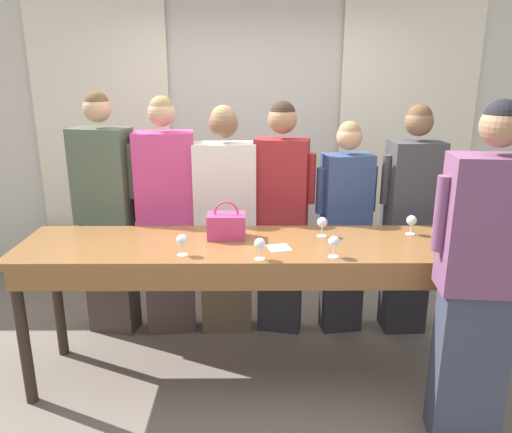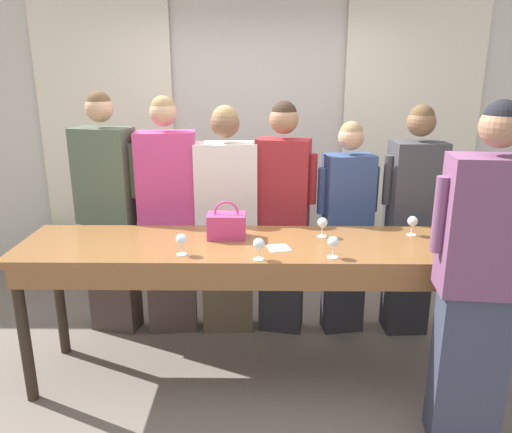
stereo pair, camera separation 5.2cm
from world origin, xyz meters
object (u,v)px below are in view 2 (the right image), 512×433
Objects in this scene: wine_glass_front_mid at (413,222)px; wine_glass_center_mid at (322,223)px; tasting_bar at (256,259)px; guest_olive_jacket at (109,214)px; wine_glass_front_right at (333,243)px; guest_navy_coat at (346,227)px; wine_glass_front_left at (259,245)px; wine_glass_center_left at (468,224)px; wine_bottle at (460,212)px; guest_pink_top at (169,217)px; wine_glass_center_right at (181,240)px; host_pouring at (480,281)px; potted_plant at (51,257)px; guest_cream_sweater at (227,221)px; guest_beige_cap at (412,221)px; guest_striped_shirt at (282,216)px; handbag at (227,225)px.

wine_glass_front_mid is 0.59m from wine_glass_center_mid.
guest_olive_jacket is at bearing 148.99° from tasting_bar.
guest_navy_coat reaches higher than wine_glass_front_right.
wine_glass_front_right reaches higher than tasting_bar.
wine_glass_front_left is 1.00× the size of wine_glass_center_left.
wine_bottle is 1.46m from wine_glass_front_left.
guest_pink_top reaches higher than wine_glass_front_mid.
wine_bottle is 2.64× the size of wine_glass_center_right.
host_pouring is 3.41× the size of potted_plant.
guest_cream_sweater is at bearing 76.71° from wine_glass_center_right.
guest_pink_top is at bearing 154.38° from wine_glass_center_mid.
wine_glass_center_left is 0.58m from guest_beige_cap.
wine_glass_center_mid is (-0.94, -0.16, -0.03)m from wine_bottle.
wine_glass_front_right is 1.00× the size of wine_glass_center_left.
guest_navy_coat reaches higher than wine_glass_front_left.
guest_striped_shirt is 0.49m from guest_navy_coat.
guest_olive_jacket reaches higher than wine_glass_center_mid.
wine_bottle is at bearing 12.80° from tasting_bar.
wine_glass_center_right is at bearing -158.62° from wine_glass_center_mid.
guest_beige_cap is at bearing 0.00° from guest_cream_sweater.
wine_glass_center_right is at bearing -74.77° from guest_pink_top.
wine_glass_front_mid is at bearing -30.55° from guest_striped_shirt.
host_pouring is at bearing -68.30° from guest_navy_coat.
potted_plant is (-2.02, 1.80, -0.79)m from wine_glass_front_left.
guest_cream_sweater reaches higher than wine_glass_front_mid.
wine_glass_center_right is 1.11m from guest_olive_jacket.
host_pouring reaches higher than wine_glass_front_mid.
tasting_bar is 23.03× the size of wine_glass_front_mid.
guest_pink_top is at bearing -33.26° from potted_plant.
wine_glass_center_left is (0.34, -0.05, -0.00)m from wine_glass_front_mid.
tasting_bar is 0.51m from wine_glass_center_right.
wine_glass_center_left is at bearing 21.67° from wine_glass_front_right.
wine_glass_front_mid is 0.75m from host_pouring.
wine_glass_center_mid is (-0.02, 0.37, -0.00)m from wine_glass_front_right.
wine_glass_center_right is 0.08× the size of guest_navy_coat.
wine_glass_center_left is at bearing -18.56° from guest_cream_sweater.
wine_bottle is 1.65m from guest_cream_sweater.
guest_beige_cap is (0.49, -0.00, 0.05)m from guest_navy_coat.
wine_bottle reaches higher than tasting_bar.
wine_glass_center_left is 0.07× the size of guest_striped_shirt.
guest_pink_top reaches higher than handbag.
guest_striped_shirt is at bearing 114.19° from wine_glass_center_mid.
guest_olive_jacket is 2.29m from guest_beige_cap.
tasting_bar is at bearing -167.20° from wine_bottle.
wine_glass_front_right is 0.07× the size of guest_cream_sweater.
guest_cream_sweater is (0.89, 0.00, -0.05)m from guest_olive_jacket.
guest_pink_top is 0.97× the size of host_pouring.
guest_pink_top reaches higher than wine_glass_center_left.
host_pouring is (1.59, -0.36, -0.09)m from wine_glass_center_right.
wine_bottle is 1.07m from wine_glass_front_right.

